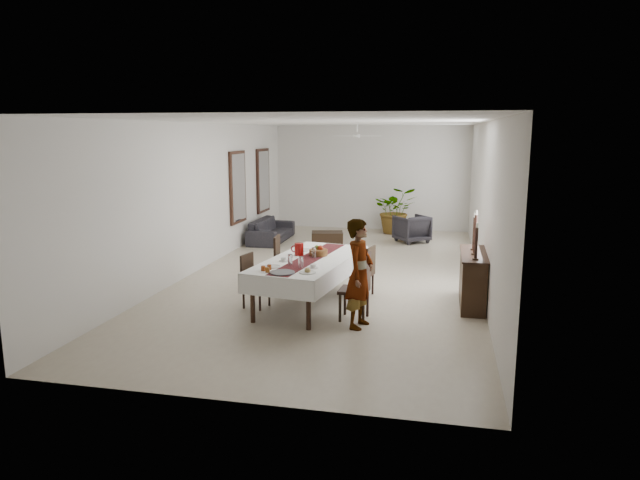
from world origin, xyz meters
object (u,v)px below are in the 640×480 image
(red_pitcher, at_px, (299,249))
(sofa, at_px, (271,230))
(dining_table_top, at_px, (310,260))
(woman, at_px, (360,274))
(sideboard_body, at_px, (472,280))

(red_pitcher, xyz_separation_m, sofa, (-2.18, 5.36, -0.63))
(dining_table_top, distance_m, sofa, 6.09)
(red_pitcher, distance_m, sofa, 5.83)
(dining_table_top, bearing_deg, woman, -35.27)
(dining_table_top, height_order, sofa, dining_table_top)
(woman, bearing_deg, red_pitcher, 58.34)
(woman, relative_size, sideboard_body, 1.13)
(red_pitcher, distance_m, sideboard_body, 3.10)
(red_pitcher, bearing_deg, sideboard_body, 6.62)
(woman, distance_m, sideboard_body, 2.38)
(sideboard_body, xyz_separation_m, sofa, (-5.22, 5.01, -0.15))
(sideboard_body, distance_m, sofa, 7.24)
(dining_table_top, relative_size, sideboard_body, 1.73)
(dining_table_top, distance_m, woman, 1.42)
(dining_table_top, xyz_separation_m, red_pitcher, (-0.25, 0.20, 0.15))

